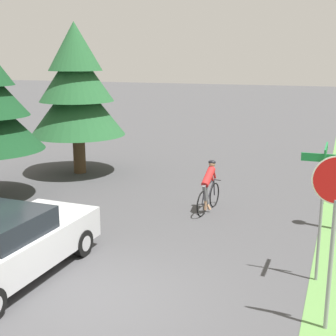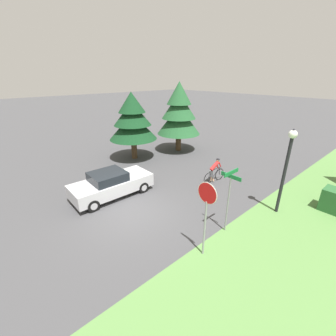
# 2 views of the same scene
# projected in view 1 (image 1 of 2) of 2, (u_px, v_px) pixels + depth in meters

# --- Properties ---
(ground_plane) EXTENTS (140.00, 140.00, 0.00)m
(ground_plane) POSITION_uv_depth(u_px,v_px,m) (102.00, 300.00, 8.74)
(ground_plane) COLOR #424244
(sedan_left_lane) EXTENTS (1.88, 4.35, 1.43)m
(sedan_left_lane) POSITION_uv_depth(u_px,v_px,m) (8.00, 246.00, 9.47)
(sedan_left_lane) COLOR #BCBCC1
(sedan_left_lane) RESTS_ON ground
(cyclist) EXTENTS (0.44, 1.73, 1.51)m
(cyclist) POSITION_uv_depth(u_px,v_px,m) (209.00, 188.00, 13.61)
(cyclist) COLOR black
(cyclist) RESTS_ON ground
(stop_sign) EXTENTS (0.78, 0.07, 2.95)m
(stop_sign) POSITION_uv_depth(u_px,v_px,m) (335.00, 208.00, 7.33)
(stop_sign) COLOR gray
(stop_sign) RESTS_ON ground
(street_name_sign) EXTENTS (0.90, 0.90, 2.78)m
(street_name_sign) POSITION_uv_depth(u_px,v_px,m) (323.00, 189.00, 9.07)
(street_name_sign) COLOR gray
(street_name_sign) RESTS_ON ground
(conifer_tall_far) EXTENTS (3.61, 3.61, 5.71)m
(conifer_tall_far) POSITION_uv_depth(u_px,v_px,m) (76.00, 88.00, 17.62)
(conifer_tall_far) COLOR #4C3823
(conifer_tall_far) RESTS_ON ground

